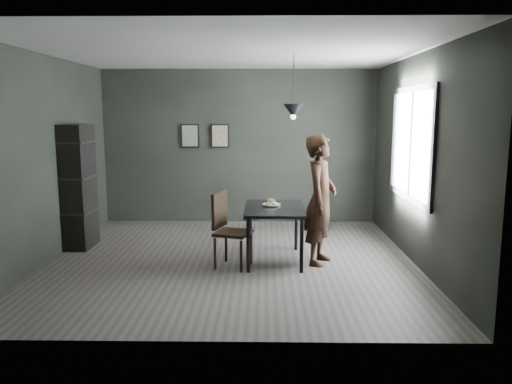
{
  "coord_description": "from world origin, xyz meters",
  "views": [
    {
      "loc": [
        0.46,
        -6.69,
        2.03
      ],
      "look_at": [
        0.35,
        0.05,
        0.95
      ],
      "focal_mm": 35.0,
      "sensor_mm": 36.0,
      "label": 1
    }
  ],
  "objects_px": {
    "cafe_table": "(274,213)",
    "pendant_lamp": "(293,111)",
    "woman": "(320,200)",
    "white_plate": "(271,205)",
    "shelf_unit": "(79,187)",
    "wood_chair": "(227,225)"
  },
  "relations": [
    {
      "from": "white_plate",
      "to": "shelf_unit",
      "type": "xyz_separation_m",
      "value": [
        -2.88,
        0.53,
        0.17
      ]
    },
    {
      "from": "woman",
      "to": "cafe_table",
      "type": "bearing_deg",
      "value": 99.59
    },
    {
      "from": "white_plate",
      "to": "wood_chair",
      "type": "height_order",
      "value": "wood_chair"
    },
    {
      "from": "shelf_unit",
      "to": "white_plate",
      "type": "bearing_deg",
      "value": -9.14
    },
    {
      "from": "cafe_table",
      "to": "white_plate",
      "type": "relative_size",
      "value": 5.22
    },
    {
      "from": "pendant_lamp",
      "to": "cafe_table",
      "type": "bearing_deg",
      "value": -158.2
    },
    {
      "from": "cafe_table",
      "to": "pendant_lamp",
      "type": "relative_size",
      "value": 1.39
    },
    {
      "from": "white_plate",
      "to": "woman",
      "type": "height_order",
      "value": "woman"
    },
    {
      "from": "pendant_lamp",
      "to": "white_plate",
      "type": "bearing_deg",
      "value": 175.65
    },
    {
      "from": "cafe_table",
      "to": "shelf_unit",
      "type": "relative_size",
      "value": 0.65
    },
    {
      "from": "white_plate",
      "to": "wood_chair",
      "type": "bearing_deg",
      "value": -146.07
    },
    {
      "from": "shelf_unit",
      "to": "pendant_lamp",
      "type": "distance_m",
      "value": 3.41
    },
    {
      "from": "white_plate",
      "to": "pendant_lamp",
      "type": "xyz_separation_m",
      "value": [
        0.29,
        -0.02,
        1.29
      ]
    },
    {
      "from": "cafe_table",
      "to": "wood_chair",
      "type": "relative_size",
      "value": 1.21
    },
    {
      "from": "white_plate",
      "to": "cafe_table",
      "type": "bearing_deg",
      "value": -72.61
    },
    {
      "from": "woman",
      "to": "wood_chair",
      "type": "distance_m",
      "value": 1.29
    },
    {
      "from": "woman",
      "to": "pendant_lamp",
      "type": "distance_m",
      "value": 1.25
    },
    {
      "from": "wood_chair",
      "to": "shelf_unit",
      "type": "bearing_deg",
      "value": 176.81
    },
    {
      "from": "white_plate",
      "to": "shelf_unit",
      "type": "distance_m",
      "value": 2.94
    },
    {
      "from": "cafe_table",
      "to": "pendant_lamp",
      "type": "height_order",
      "value": "pendant_lamp"
    },
    {
      "from": "cafe_table",
      "to": "wood_chair",
      "type": "bearing_deg",
      "value": -156.36
    },
    {
      "from": "wood_chair",
      "to": "pendant_lamp",
      "type": "distance_m",
      "value": 1.77
    }
  ]
}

